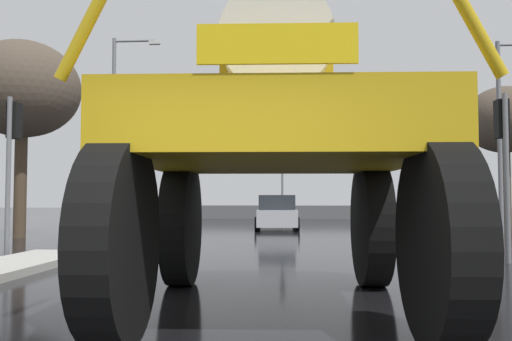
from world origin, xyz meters
name	(u,v)px	position (x,y,z in m)	size (l,w,h in m)	color
ground_plane	(282,234)	(0.00, 18.00, 0.00)	(120.00, 120.00, 0.00)	black
oversize_sprayer	(276,151)	(0.34, 3.84, 1.97)	(4.20, 5.65, 4.38)	black
sedan_ahead	(277,213)	(-0.32, 21.41, 0.71)	(2.03, 4.18, 1.52)	#B7B7BF
traffic_signal_near_left	(13,141)	(-5.97, 9.13, 2.70)	(0.24, 0.54, 3.70)	slate
traffic_signal_near_right	(503,140)	(5.04, 9.14, 2.64)	(0.24, 0.54, 3.62)	slate
traffic_signal_far_left	(282,171)	(-0.19, 25.96, 2.81)	(0.24, 0.55, 3.85)	slate
streetlight_far_left	(117,122)	(-7.75, 21.75, 4.93)	(2.26, 0.24, 8.86)	slate
streetlight_far_right	(503,125)	(8.77, 19.36, 4.28)	(1.86, 0.24, 7.67)	slate
bare_tree_left	(22,90)	(-9.14, 15.61, 5.21)	(4.03, 4.03, 6.97)	#473828
bare_tree_right	(504,121)	(10.07, 22.76, 4.93)	(3.57, 3.57, 6.50)	#473828
roadside_barrier	(289,212)	(0.00, 34.33, 0.45)	(29.13, 0.24, 0.90)	#59595B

